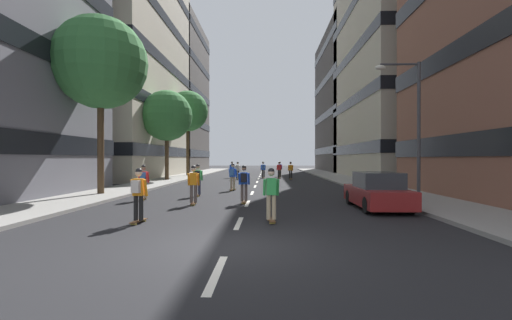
{
  "coord_description": "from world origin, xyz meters",
  "views": [
    {
      "loc": [
        0.93,
        -8.36,
        2.09
      ],
      "look_at": [
        0.0,
        20.02,
        1.97
      ],
      "focal_mm": 24.78,
      "sensor_mm": 36.0,
      "label": 1
    }
  ],
  "objects_px": {
    "streetlamp_right": "(411,115)",
    "skater_0": "(263,169)",
    "skater_4": "(280,168)",
    "skater_9": "(271,192)",
    "skater_10": "(233,175)",
    "skater_8": "(198,178)",
    "skater_11": "(279,169)",
    "skater_12": "(291,169)",
    "skater_2": "(232,169)",
    "street_tree_near": "(101,63)",
    "skater_6": "(238,169)",
    "street_tree_mid": "(167,116)",
    "skater_1": "(244,182)",
    "skater_5": "(193,183)",
    "parked_car_near": "(377,192)",
    "street_tree_far": "(188,111)",
    "skater_3": "(138,192)",
    "skater_7": "(143,180)"
  },
  "relations": [
    {
      "from": "streetlamp_right",
      "to": "skater_0",
      "type": "distance_m",
      "value": 22.0
    },
    {
      "from": "skater_0",
      "to": "skater_4",
      "type": "relative_size",
      "value": 1.0
    },
    {
      "from": "skater_9",
      "to": "skater_10",
      "type": "xyz_separation_m",
      "value": [
        -2.39,
        11.31,
        0.03
      ]
    },
    {
      "from": "skater_8",
      "to": "skater_9",
      "type": "height_order",
      "value": "same"
    },
    {
      "from": "skater_11",
      "to": "skater_12",
      "type": "relative_size",
      "value": 1.0
    },
    {
      "from": "skater_2",
      "to": "skater_11",
      "type": "distance_m",
      "value": 5.11
    },
    {
      "from": "street_tree_near",
      "to": "skater_6",
      "type": "xyz_separation_m",
      "value": [
        6.38,
        15.33,
        -6.41
      ]
    },
    {
      "from": "skater_12",
      "to": "street_tree_near",
      "type": "bearing_deg",
      "value": -125.78
    },
    {
      "from": "skater_6",
      "to": "streetlamp_right",
      "type": "bearing_deg",
      "value": -61.48
    },
    {
      "from": "street_tree_mid",
      "to": "skater_1",
      "type": "distance_m",
      "value": 18.69
    },
    {
      "from": "street_tree_mid",
      "to": "skater_5",
      "type": "bearing_deg",
      "value": -70.15
    },
    {
      "from": "street_tree_mid",
      "to": "skater_9",
      "type": "distance_m",
      "value": 23.41
    },
    {
      "from": "skater_9",
      "to": "skater_12",
      "type": "distance_m",
      "value": 24.13
    },
    {
      "from": "skater_9",
      "to": "skater_12",
      "type": "relative_size",
      "value": 1.0
    },
    {
      "from": "streetlamp_right",
      "to": "skater_10",
      "type": "distance_m",
      "value": 11.29
    },
    {
      "from": "skater_2",
      "to": "skater_12",
      "type": "relative_size",
      "value": 1.0
    },
    {
      "from": "parked_car_near",
      "to": "skater_8",
      "type": "bearing_deg",
      "value": 151.76
    },
    {
      "from": "skater_2",
      "to": "parked_car_near",
      "type": "bearing_deg",
      "value": -70.0
    },
    {
      "from": "parked_car_near",
      "to": "street_tree_far",
      "type": "xyz_separation_m",
      "value": [
        -13.89,
        26.14,
        6.9
      ]
    },
    {
      "from": "skater_9",
      "to": "skater_11",
      "type": "relative_size",
      "value": 1.0
    },
    {
      "from": "skater_3",
      "to": "skater_11",
      "type": "relative_size",
      "value": 1.0
    },
    {
      "from": "skater_11",
      "to": "skater_6",
      "type": "bearing_deg",
      "value": -151.38
    },
    {
      "from": "skater_0",
      "to": "skater_2",
      "type": "distance_m",
      "value": 3.38
    },
    {
      "from": "streetlamp_right",
      "to": "street_tree_near",
      "type": "bearing_deg",
      "value": 171.0
    },
    {
      "from": "skater_0",
      "to": "skater_10",
      "type": "bearing_deg",
      "value": -97.11
    },
    {
      "from": "skater_0",
      "to": "skater_7",
      "type": "height_order",
      "value": "same"
    },
    {
      "from": "skater_1",
      "to": "skater_2",
      "type": "distance_m",
      "value": 21.63
    },
    {
      "from": "skater_3",
      "to": "skater_8",
      "type": "height_order",
      "value": "same"
    },
    {
      "from": "skater_9",
      "to": "skater_5",
      "type": "bearing_deg",
      "value": 129.32
    },
    {
      "from": "parked_car_near",
      "to": "skater_9",
      "type": "distance_m",
      "value": 5.51
    },
    {
      "from": "skater_5",
      "to": "street_tree_far",
      "type": "bearing_deg",
      "value": 103.39
    },
    {
      "from": "skater_1",
      "to": "skater_7",
      "type": "height_order",
      "value": "same"
    },
    {
      "from": "street_tree_near",
      "to": "streetlamp_right",
      "type": "relative_size",
      "value": 1.52
    },
    {
      "from": "skater_0",
      "to": "skater_2",
      "type": "xyz_separation_m",
      "value": [
        -3.36,
        0.41,
        -0.03
      ]
    },
    {
      "from": "skater_9",
      "to": "skater_7",
      "type": "bearing_deg",
      "value": 136.96
    },
    {
      "from": "streetlamp_right",
      "to": "skater_2",
      "type": "bearing_deg",
      "value": 116.79
    },
    {
      "from": "skater_3",
      "to": "skater_11",
      "type": "height_order",
      "value": "same"
    },
    {
      "from": "streetlamp_right",
      "to": "skater_1",
      "type": "xyz_separation_m",
      "value": [
        -7.86,
        -0.5,
        -3.12
      ]
    },
    {
      "from": "street_tree_far",
      "to": "skater_1",
      "type": "bearing_deg",
      "value": -71.49
    },
    {
      "from": "skater_5",
      "to": "skater_2",
      "type": "bearing_deg",
      "value": 91.24
    },
    {
      "from": "skater_6",
      "to": "skater_8",
      "type": "xyz_separation_m",
      "value": [
        -0.9,
        -15.42,
        0.0
      ]
    },
    {
      "from": "skater_7",
      "to": "skater_11",
      "type": "distance_m",
      "value": 20.92
    },
    {
      "from": "skater_7",
      "to": "skater_11",
      "type": "xyz_separation_m",
      "value": [
        7.46,
        19.54,
        -0.03
      ]
    },
    {
      "from": "parked_car_near",
      "to": "street_tree_mid",
      "type": "relative_size",
      "value": 0.53
    },
    {
      "from": "skater_8",
      "to": "skater_9",
      "type": "relative_size",
      "value": 1.0
    },
    {
      "from": "skater_2",
      "to": "skater_7",
      "type": "height_order",
      "value": "same"
    },
    {
      "from": "skater_5",
      "to": "skater_0",
      "type": "bearing_deg",
      "value": 82.41
    },
    {
      "from": "skater_0",
      "to": "skater_5",
      "type": "bearing_deg",
      "value": -97.59
    },
    {
      "from": "street_tree_near",
      "to": "skater_3",
      "type": "relative_size",
      "value": 5.55
    },
    {
      "from": "skater_3",
      "to": "skater_7",
      "type": "bearing_deg",
      "value": 108.2
    }
  ]
}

